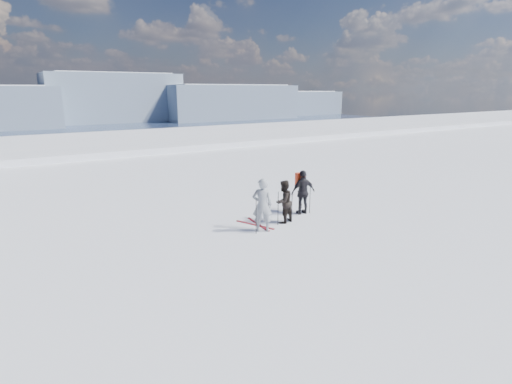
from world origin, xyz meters
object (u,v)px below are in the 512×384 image
(skier_pack, at_px, (303,192))
(skis_loose, at_px, (257,224))
(skier_grey, at_px, (262,205))
(skier_dark, at_px, (284,202))

(skier_pack, height_order, skis_loose, skier_pack)
(skier_grey, relative_size, skier_dark, 1.17)
(skier_dark, relative_size, skis_loose, 0.97)
(skis_loose, bearing_deg, skier_dark, -16.28)
(skier_grey, height_order, skier_dark, skier_grey)
(skier_dark, xyz_separation_m, skis_loose, (-1.01, 0.30, -0.81))
(skis_loose, bearing_deg, skier_grey, -105.18)
(skier_dark, bearing_deg, skis_loose, -32.98)
(skier_dark, xyz_separation_m, skier_pack, (1.33, 0.49, 0.08))
(skier_pack, bearing_deg, skier_dark, 28.42)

